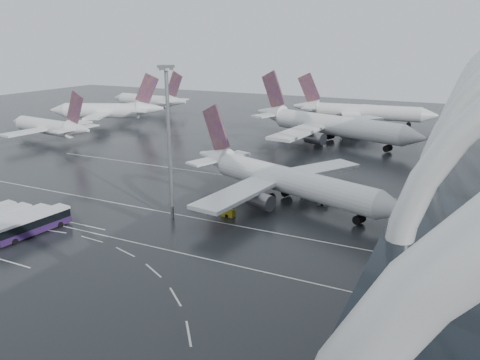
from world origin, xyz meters
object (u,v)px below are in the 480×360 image
at_px(jet_remote_mid, 109,111).
at_px(floodlight_mast, 168,126).
at_px(airliner_gate_b, 328,125).
at_px(gse_cart_belly_e, 315,190).
at_px(gse_cart_belly_b, 323,203).
at_px(bus_row_near_c, 17,222).
at_px(jet_remote_west, 50,127).
at_px(gse_cart_belly_c, 228,213).
at_px(jet_remote_far, 150,101).
at_px(airliner_gate_c, 360,112).
at_px(bus_row_near_d, 32,224).
at_px(airliner_main, 282,180).

height_order(jet_remote_mid, floodlight_mast, floodlight_mast).
height_order(airliner_gate_b, gse_cart_belly_e, airliner_gate_b).
bearing_deg(gse_cart_belly_b, floodlight_mast, -139.05).
bearing_deg(bus_row_near_c, gse_cart_belly_e, -40.04).
distance_m(jet_remote_west, gse_cart_belly_c, 92.13).
distance_m(jet_remote_mid, jet_remote_far, 33.62).
height_order(jet_remote_far, gse_cart_belly_b, jet_remote_far).
height_order(airliner_gate_c, bus_row_near_d, airliner_gate_c).
distance_m(jet_remote_west, bus_row_near_d, 82.43).
xyz_separation_m(jet_remote_mid, jet_remote_far, (-4.93, 33.26, -0.21)).
xyz_separation_m(bus_row_near_d, gse_cart_belly_b, (40.82, 36.25, -1.29)).
distance_m(jet_remote_far, floodlight_mast, 139.57).
bearing_deg(airliner_gate_c, jet_remote_west, -143.92).
bearing_deg(bus_row_near_c, gse_cart_belly_c, -50.28).
xyz_separation_m(floodlight_mast, gse_cart_belly_c, (8.59, 6.07, -17.05)).
xyz_separation_m(airliner_gate_b, jet_remote_far, (-92.73, 28.78, -0.56)).
relative_size(jet_remote_far, floodlight_mast, 1.56).
bearing_deg(gse_cart_belly_b, bus_row_near_d, -138.40).
bearing_deg(airliner_gate_c, jet_remote_far, 179.42).
bearing_deg(floodlight_mast, bus_row_near_d, -137.57).
bearing_deg(airliner_gate_c, airliner_gate_b, -98.98).
xyz_separation_m(airliner_gate_c, floodlight_mast, (-9.04, -117.17, 12.78)).
height_order(airliner_gate_c, gse_cart_belly_c, airliner_gate_c).
bearing_deg(gse_cart_belly_e, bus_row_near_c, -132.37).
xyz_separation_m(airliner_main, airliner_gate_b, (-7.79, 61.49, 0.94)).
relative_size(airliner_main, airliner_gate_c, 0.95).
bearing_deg(gse_cart_belly_c, gse_cart_belly_e, 63.82).
bearing_deg(gse_cart_belly_b, gse_cart_belly_c, -136.07).
relative_size(airliner_main, jet_remote_west, 1.31).
relative_size(jet_remote_far, bus_row_near_d, 3.17).
bearing_deg(jet_remote_west, jet_remote_far, -74.68).
xyz_separation_m(airliner_gate_b, bus_row_near_c, (-27.87, -97.05, -3.81)).
xyz_separation_m(airliner_gate_b, jet_remote_mid, (-87.81, -4.48, -0.36)).
relative_size(airliner_gate_c, floodlight_mast, 1.97).
xyz_separation_m(airliner_main, jet_remote_far, (-100.52, 90.27, 0.38)).
height_order(jet_remote_west, jet_remote_far, jet_remote_far).
bearing_deg(gse_cart_belly_c, airliner_gate_c, 89.77).
xyz_separation_m(jet_remote_west, jet_remote_mid, (-4.83, 34.12, 0.66)).
bearing_deg(gse_cart_belly_e, gse_cart_belly_c, -116.18).
distance_m(bus_row_near_d, gse_cart_belly_c, 34.62).
bearing_deg(airliner_gate_c, floodlight_mast, -99.80).
relative_size(bus_row_near_c, gse_cart_belly_b, 6.21).
relative_size(jet_remote_west, jet_remote_mid, 0.90).
relative_size(floodlight_mast, gse_cart_belly_c, 11.68).
distance_m(bus_row_near_d, gse_cart_belly_e, 57.27).
bearing_deg(gse_cart_belly_c, jet_remote_far, 132.53).
bearing_deg(gse_cart_belly_c, jet_remote_mid, 142.08).
height_order(jet_remote_west, bus_row_near_c, jet_remote_west).
xyz_separation_m(jet_remote_west, gse_cart_belly_c, (84.84, -35.72, -3.83)).
xyz_separation_m(airliner_gate_b, gse_cart_belly_e, (12.38, -52.92, -4.94)).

